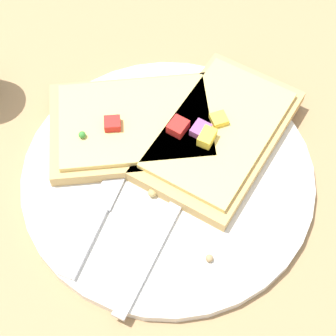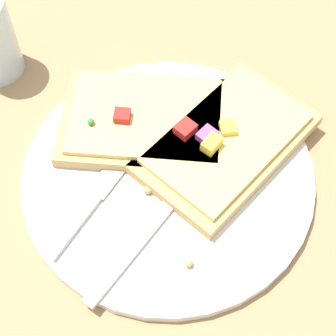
{
  "view_description": "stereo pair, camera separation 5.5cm",
  "coord_description": "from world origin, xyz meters",
  "views": [
    {
      "loc": [
        -0.29,
        0.01,
        0.5
      ],
      "look_at": [
        0.0,
        0.0,
        0.02
      ],
      "focal_mm": 60.0,
      "sensor_mm": 36.0,
      "label": 1
    },
    {
      "loc": [
        -0.28,
        -0.04,
        0.5
      ],
      "look_at": [
        0.0,
        0.0,
        0.02
      ],
      "focal_mm": 60.0,
      "sensor_mm": 36.0,
      "label": 2
    }
  ],
  "objects": [
    {
      "name": "crumb_scatter",
      "position": [
        0.0,
        -0.03,
        0.02
      ],
      "size": [
        0.22,
        0.08,
        0.01
      ],
      "color": "tan",
      "rests_on": "plate"
    },
    {
      "name": "fork",
      "position": [
        -0.03,
        -0.01,
        0.01
      ],
      "size": [
        0.21,
        0.12,
        0.01
      ],
      "rotation": [
        0.0,
        0.0,
        5.8
      ],
      "color": "silver",
      "rests_on": "plate"
    },
    {
      "name": "pizza_slice_corner",
      "position": [
        0.05,
        0.03,
        0.02
      ],
      "size": [
        0.13,
        0.18,
        0.03
      ],
      "rotation": [
        0.0,
        0.0,
        4.77
      ],
      "color": "tan",
      "rests_on": "plate"
    },
    {
      "name": "pizza_slice_main",
      "position": [
        0.04,
        -0.05,
        0.02
      ],
      "size": [
        0.21,
        0.19,
        0.03
      ],
      "rotation": [
        0.0,
        0.0,
        5.69
      ],
      "color": "tan",
      "rests_on": "plate"
    },
    {
      "name": "ground_plane",
      "position": [
        0.0,
        0.0,
        0.0
      ],
      "size": [
        4.0,
        4.0,
        0.0
      ],
      "primitive_type": "plane",
      "color": "#9E7A51"
    },
    {
      "name": "plate",
      "position": [
        0.0,
        0.0,
        0.01
      ],
      "size": [
        0.29,
        0.29,
        0.01
      ],
      "color": "silver",
      "rests_on": "ground"
    },
    {
      "name": "knife",
      "position": [
        -0.03,
        0.06,
        0.01
      ],
      "size": [
        0.19,
        0.09,
        0.01
      ],
      "rotation": [
        0.0,
        0.0,
        5.88
      ],
      "color": "silver",
      "rests_on": "plate"
    }
  ]
}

